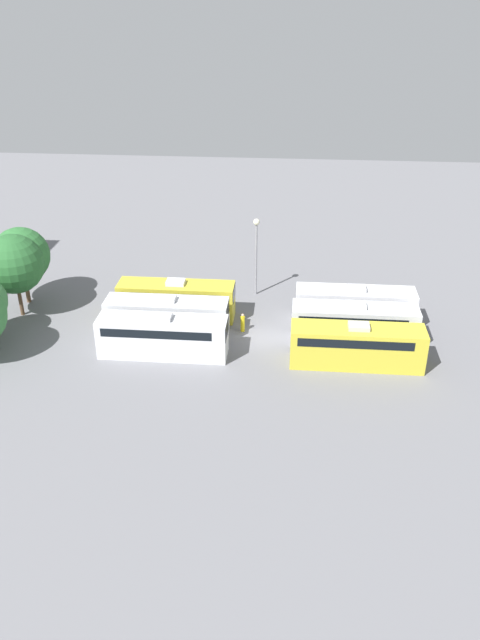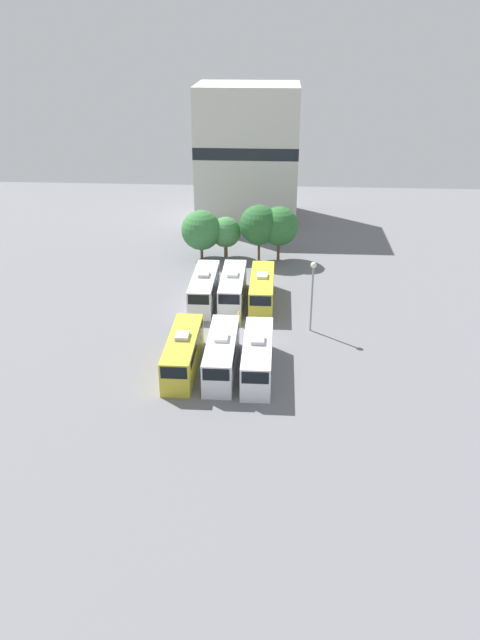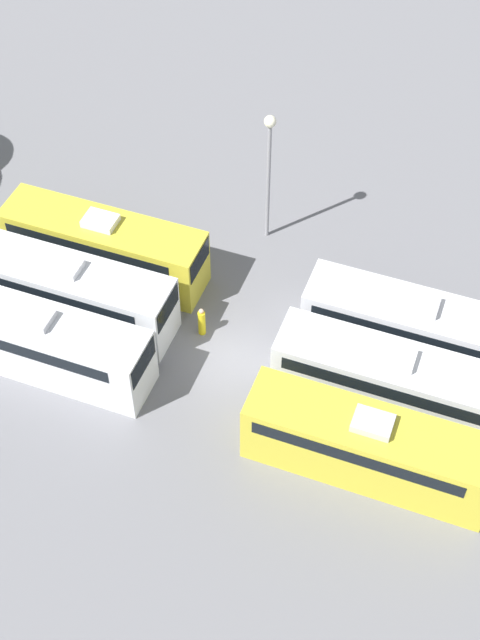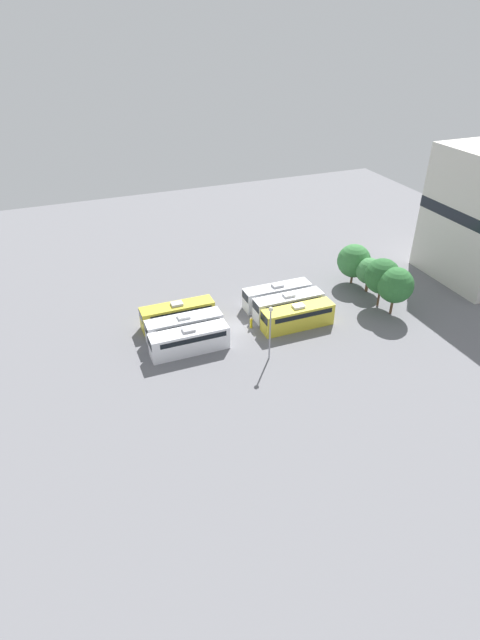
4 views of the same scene
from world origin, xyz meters
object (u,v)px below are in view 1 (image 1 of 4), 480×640
Objects in this scene: tree_2 at (14,264)px; tree_3 at (21,256)px; bus_5 at (176,299)px; worker_person at (243,323)px; bus_4 at (167,316)px; bus_2 at (355,305)px; light_pole at (256,244)px; bus_1 at (354,323)px; bus_3 at (162,335)px; bus_0 at (357,345)px.

tree_2 is 1.04× the size of tree_3.
bus_5 is 6.17× the size of worker_person.
bus_2 is at bearing -77.70° from bus_4.
light_pole is at bearing -73.48° from tree_2.
bus_1 is at bearing -99.36° from tree_3.
tree_2 is at bearing 93.53° from bus_5.
bus_2 is 6.17× the size of worker_person.
bus_1 is at bearing -77.49° from bus_3.
bus_1 is at bearing -96.01° from worker_person.
bus_2 is 1.36× the size of light_pole.
bus_5 is at bearing 70.18° from worker_person.
bus_5 is (3.19, 15.43, 0.00)m from bus_1.
bus_0 is 30.13m from tree_2.
tree_2 reaches higher than bus_0.
bus_5 is 14.84m from tree_3.
worker_person is at bearing -93.82° from tree_2.
bus_1 is 1.00× the size of bus_2.
bus_4 is 11.61m from light_pole.
tree_3 is (8.33, 14.52, 2.92)m from bus_3.
bus_0 is 10.36m from worker_person.
tree_3 reaches higher than bus_4.
light_pole reaches higher than worker_person.
bus_5 is at bearing 66.20° from bus_0.
bus_2 is (3.31, -0.29, 0.00)m from bus_1.
light_pole is at bearing 35.49° from bus_0.
bus_4 is (3.43, 15.57, 0.00)m from bus_0.
bus_0 is 1.36× the size of tree_2.
worker_person is (0.98, 9.31, -0.99)m from bus_1.
bus_4 is 6.17× the size of worker_person.
tree_3 is at bearing 99.52° from light_pole.
bus_0 reaches higher than worker_person.
bus_3 is at bearing -119.85° from tree_3.
bus_4 is 1.36× the size of tree_2.
bus_0 is at bearing -105.94° from tree_3.
bus_5 reaches higher than worker_person.
bus_4 is at bearing 141.18° from light_pole.
bus_2 is 29.91m from tree_2.
bus_0 is 15.21m from light_pole.
bus_3 is 1.36× the size of tree_2.
bus_4 is 1.42× the size of tree_3.
bus_1 is 15.63m from bus_4.
light_pole is 21.51m from tree_3.
light_pole is (7.50, -0.64, 4.39)m from worker_person.
bus_3 is 7.54m from worker_person.
worker_person is at bearing -109.82° from bus_5.
bus_4 is 6.50m from worker_person.
worker_person is (-2.21, -6.12, -0.99)m from bus_5.
bus_2 is at bearing -2.93° from bus_0.
bus_3 and bus_5 have the same top height.
bus_5 is at bearing -3.36° from bus_4.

